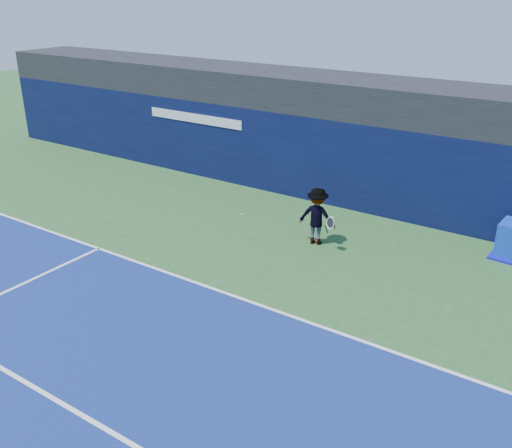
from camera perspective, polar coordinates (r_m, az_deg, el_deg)
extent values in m
plane|color=#2D5E2A|center=(12.48, -10.32, -12.98)|extent=(80.00, 80.00, 0.00)
cube|color=white|center=(14.37, -2.02, -7.27)|extent=(24.00, 0.10, 0.01)
cube|color=white|center=(11.47, -17.54, -17.48)|extent=(24.00, 0.10, 0.01)
cube|color=black|center=(20.23, 12.40, 12.12)|extent=(36.00, 3.00, 1.20)
cube|color=#090F33|center=(19.83, 10.78, 5.76)|extent=(36.00, 1.00, 3.00)
cube|color=white|center=(22.77, -6.15, 10.48)|extent=(4.50, 0.04, 0.35)
cube|color=#0D0CB4|center=(17.89, 24.24, -2.95)|extent=(1.16, 1.16, 0.07)
imported|color=white|center=(16.96, 6.13, 0.79)|extent=(1.22, 0.83, 1.74)
cylinder|color=black|center=(16.66, 7.05, -0.51)|extent=(0.08, 0.15, 0.27)
torus|color=white|center=(16.46, 7.45, 0.12)|extent=(0.32, 0.18, 0.31)
cylinder|color=black|center=(16.46, 7.45, 0.12)|extent=(0.27, 0.14, 0.26)
sphere|color=#D1EA1A|center=(17.09, -1.42, 0.96)|extent=(0.07, 0.07, 0.07)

